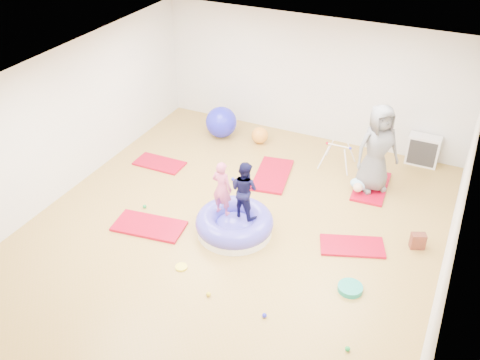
% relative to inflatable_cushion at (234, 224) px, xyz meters
% --- Properties ---
extents(room, '(7.01, 8.01, 2.81)m').
position_rel_inflatable_cushion_xyz_m(room, '(-0.04, 0.02, 1.23)').
color(room, '#A7853A').
rests_on(room, ground).
extents(gym_mat_front_left, '(1.34, 0.80, 0.05)m').
position_rel_inflatable_cushion_xyz_m(gym_mat_front_left, '(-1.44, -0.54, -0.14)').
color(gym_mat_front_left, '#BC0017').
rests_on(gym_mat_front_left, ground).
extents(gym_mat_mid_left, '(1.07, 0.54, 0.04)m').
position_rel_inflatable_cushion_xyz_m(gym_mat_mid_left, '(-2.45, 1.39, -0.15)').
color(gym_mat_mid_left, '#BC0017').
rests_on(gym_mat_mid_left, ground).
extents(gym_mat_center_back, '(0.87, 1.40, 0.05)m').
position_rel_inflatable_cushion_xyz_m(gym_mat_center_back, '(-0.09, 2.00, -0.14)').
color(gym_mat_center_back, '#BC0017').
rests_on(gym_mat_center_back, ground).
extents(gym_mat_right, '(1.20, 0.88, 0.05)m').
position_rel_inflatable_cushion_xyz_m(gym_mat_right, '(2.01, 0.48, -0.15)').
color(gym_mat_right, '#BC0017').
rests_on(gym_mat_right, ground).
extents(gym_mat_rear_right, '(0.69, 1.27, 0.05)m').
position_rel_inflatable_cushion_xyz_m(gym_mat_rear_right, '(1.86, 2.44, -0.14)').
color(gym_mat_rear_right, '#BC0017').
rests_on(gym_mat_rear_right, ground).
extents(inflatable_cushion, '(1.38, 1.38, 0.43)m').
position_rel_inflatable_cushion_xyz_m(inflatable_cushion, '(0.00, 0.00, 0.00)').
color(inflatable_cushion, white).
rests_on(inflatable_cushion, ground).
extents(child_pink, '(0.40, 0.28, 1.03)m').
position_rel_inflatable_cushion_xyz_m(child_pink, '(-0.23, -0.00, 0.74)').
color(child_pink, '#CE517F').
rests_on(child_pink, inflatable_cushion).
extents(child_navy, '(0.59, 0.50, 1.06)m').
position_rel_inflatable_cushion_xyz_m(child_navy, '(0.14, 0.11, 0.76)').
color(child_navy, black).
rests_on(child_navy, inflatable_cushion).
extents(adult_caregiver, '(1.03, 0.99, 1.77)m').
position_rel_inflatable_cushion_xyz_m(adult_caregiver, '(1.87, 2.37, 0.77)').
color(adult_caregiver, slate).
rests_on(adult_caregiver, gym_mat_rear_right).
extents(infant, '(0.39, 0.40, 0.23)m').
position_rel_inflatable_cushion_xyz_m(infant, '(1.68, 2.18, 0.00)').
color(infant, '#97CFF2').
rests_on(infant, gym_mat_rear_right).
extents(ball_pit_balls, '(4.45, 3.25, 0.07)m').
position_rel_inflatable_cushion_xyz_m(ball_pit_balls, '(0.24, -0.28, -0.13)').
color(ball_pit_balls, yellow).
rests_on(ball_pit_balls, ground).
extents(exercise_ball_blue, '(0.72, 0.72, 0.72)m').
position_rel_inflatable_cushion_xyz_m(exercise_ball_blue, '(-1.83, 3.10, 0.19)').
color(exercise_ball_blue, '#1E1FCE').
rests_on(exercise_ball_blue, ground).
extents(exercise_ball_orange, '(0.38, 0.38, 0.38)m').
position_rel_inflatable_cushion_xyz_m(exercise_ball_orange, '(-0.90, 3.19, 0.02)').
color(exercise_ball_orange, orange).
rests_on(exercise_ball_orange, ground).
extents(infant_play_gym, '(0.67, 0.64, 0.51)m').
position_rel_inflatable_cushion_xyz_m(infant_play_gym, '(0.99, 2.94, 0.17)').
color(infant_play_gym, white).
rests_on(infant_play_gym, ground).
extents(cube_shelf, '(0.65, 0.32, 0.65)m').
position_rel_inflatable_cushion_xyz_m(cube_shelf, '(2.59, 3.81, 0.16)').
color(cube_shelf, white).
rests_on(cube_shelf, ground).
extents(balance_disc, '(0.39, 0.39, 0.09)m').
position_rel_inflatable_cushion_xyz_m(balance_disc, '(2.25, -0.55, -0.13)').
color(balance_disc, '#128B78').
rests_on(balance_disc, ground).
extents(backpack, '(0.29, 0.24, 0.28)m').
position_rel_inflatable_cushion_xyz_m(backpack, '(3.01, 0.94, -0.03)').
color(backpack, '#A6391E').
rests_on(backpack, ground).
extents(yellow_toy, '(0.20, 0.20, 0.03)m').
position_rel_inflatable_cushion_xyz_m(yellow_toy, '(-0.38, -1.22, -0.15)').
color(yellow_toy, yellow).
rests_on(yellow_toy, ground).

